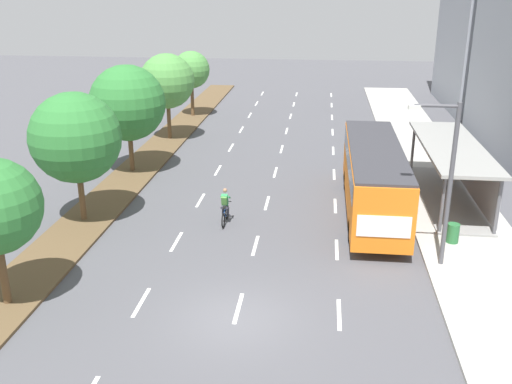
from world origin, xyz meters
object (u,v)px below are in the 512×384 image
(median_tree_fifth, at_px, (191,70))
(streetlight, at_px, (446,174))
(trash_bin, at_px, (453,233))
(median_tree_second, at_px, (75,138))
(median_tree_fourth, at_px, (167,81))
(median_tree_third, at_px, (128,103))
(bus, at_px, (374,173))
(bus_shelter, at_px, (455,166))
(cyclist, at_px, (225,208))

(median_tree_fifth, height_order, streetlight, streetlight)
(median_tree_fifth, relative_size, trash_bin, 6.28)
(median_tree_second, relative_size, median_tree_fourth, 1.01)
(median_tree_third, bearing_deg, median_tree_fifth, 88.81)
(median_tree_fifth, relative_size, streetlight, 0.82)
(median_tree_third, distance_m, median_tree_fourth, 7.67)
(bus, relative_size, median_tree_second, 1.86)
(median_tree_third, bearing_deg, median_tree_fourth, 87.67)
(streetlight, height_order, trash_bin, streetlight)
(median_tree_second, bearing_deg, bus, 11.02)
(bus_shelter, distance_m, cyclist, 12.08)
(median_tree_third, xyz_separation_m, streetlight, (15.95, -10.58, -0.28))
(trash_bin, bearing_deg, bus, 132.86)
(bus, xyz_separation_m, cyclist, (-6.96, -2.15, -1.28))
(bus_shelter, xyz_separation_m, median_tree_fifth, (-17.74, 18.16, 2.05))
(cyclist, xyz_separation_m, median_tree_second, (-6.73, -0.52, 3.30))
(bus, height_order, median_tree_third, median_tree_third)
(median_tree_second, distance_m, median_tree_fourth, 15.33)
(median_tree_fourth, distance_m, trash_bin, 23.47)
(median_tree_second, xyz_separation_m, median_tree_fifth, (0.22, 22.99, -0.18))
(bus, relative_size, median_tree_fourth, 1.88)
(bus, height_order, median_tree_second, median_tree_second)
(median_tree_third, distance_m, streetlight, 19.14)
(cyclist, relative_size, median_tree_third, 0.29)
(streetlight, bearing_deg, median_tree_fifth, 121.11)
(bus_shelter, bearing_deg, bus, -153.17)
(streetlight, bearing_deg, median_tree_second, 169.59)
(bus_shelter, relative_size, streetlight, 1.58)
(cyclist, relative_size, median_tree_fifth, 0.34)
(cyclist, height_order, median_tree_second, median_tree_second)
(bus_shelter, xyz_separation_m, trash_bin, (-1.08, -5.61, -1.29))
(cyclist, xyz_separation_m, trash_bin, (10.16, -1.30, -0.22))
(bus_shelter, relative_size, median_tree_second, 1.70)
(median_tree_fourth, bearing_deg, cyclist, -66.26)
(bus_shelter, bearing_deg, median_tree_fifth, 134.33)
(median_tree_third, relative_size, median_tree_fifth, 1.17)
(trash_bin, bearing_deg, median_tree_third, 153.55)
(cyclist, relative_size, streetlight, 0.28)
(median_tree_second, height_order, median_tree_third, median_tree_third)
(bus_shelter, xyz_separation_m, cyclist, (-11.23, -4.31, -1.08))
(median_tree_second, bearing_deg, bus_shelter, 15.05)
(bus_shelter, distance_m, streetlight, 8.27)
(cyclist, bearing_deg, streetlight, -20.60)
(cyclist, distance_m, median_tree_fourth, 16.54)
(bus_shelter, distance_m, bus, 4.80)
(bus, relative_size, cyclist, 6.20)
(median_tree_third, bearing_deg, cyclist, -46.32)
(trash_bin, bearing_deg, median_tree_second, 177.35)
(bus_shelter, height_order, median_tree_second, median_tree_second)
(median_tree_fourth, distance_m, streetlight, 24.03)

